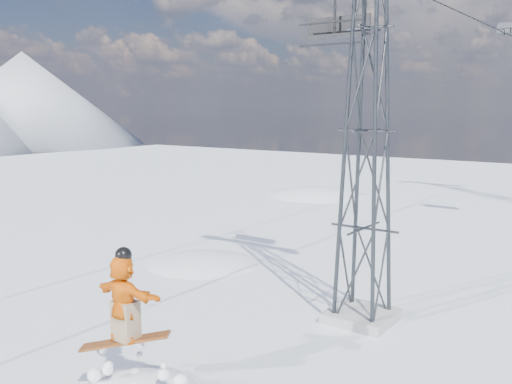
# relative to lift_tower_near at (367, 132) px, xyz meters

# --- Properties ---
(lift_tower_near) EXTENTS (5.20, 1.80, 11.43)m
(lift_tower_near) POSITION_rel_lift_tower_near_xyz_m (0.00, 0.00, 0.00)
(lift_tower_near) COLOR #999999
(lift_tower_near) RESTS_ON ground
(lift_chair_near) EXTENTS (2.23, 0.64, 2.77)m
(lift_chair_near) POSITION_rel_lift_tower_near_xyz_m (-2.20, 2.23, 3.17)
(lift_chair_near) COLOR black
(lift_chair_near) RESTS_ON ground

